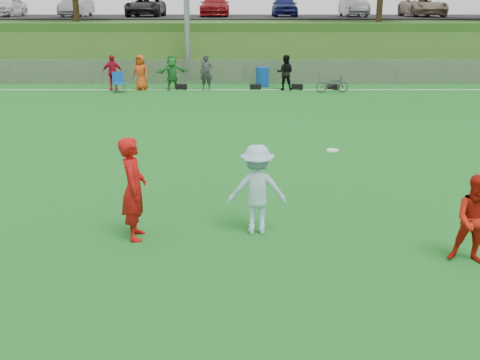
{
  "coord_description": "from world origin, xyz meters",
  "views": [
    {
      "loc": [
        -0.24,
        -8.47,
        4.17
      ],
      "look_at": [
        -0.23,
        0.5,
        1.16
      ],
      "focal_mm": 40.0,
      "sensor_mm": 36.0,
      "label": 1
    }
  ],
  "objects_px": {
    "player_red_left": "(134,189)",
    "player_blue": "(257,190)",
    "recycling_bin": "(262,77)",
    "bicycle": "(332,84)",
    "frisbee": "(332,150)",
    "player_red_center": "(476,220)"
  },
  "relations": [
    {
      "from": "player_red_center",
      "to": "player_blue",
      "type": "xyz_separation_m",
      "value": [
        -3.56,
        1.24,
        0.09
      ]
    },
    {
      "from": "frisbee",
      "to": "bicycle",
      "type": "bearing_deg",
      "value": 80.47
    },
    {
      "from": "player_red_left",
      "to": "player_blue",
      "type": "distance_m",
      "value": 2.25
    },
    {
      "from": "player_red_center",
      "to": "recycling_bin",
      "type": "xyz_separation_m",
      "value": [
        -2.71,
        19.39,
        -0.27
      ]
    },
    {
      "from": "player_red_left",
      "to": "recycling_bin",
      "type": "height_order",
      "value": "player_red_left"
    },
    {
      "from": "player_red_left",
      "to": "bicycle",
      "type": "relative_size",
      "value": 1.22
    },
    {
      "from": "player_red_left",
      "to": "player_red_center",
      "type": "distance_m",
      "value": 5.88
    },
    {
      "from": "player_blue",
      "to": "recycling_bin",
      "type": "relative_size",
      "value": 1.72
    },
    {
      "from": "player_red_center",
      "to": "frisbee",
      "type": "xyz_separation_m",
      "value": [
        -1.98,
        2.49,
        0.5
      ]
    },
    {
      "from": "player_blue",
      "to": "frisbee",
      "type": "relative_size",
      "value": 6.87
    },
    {
      "from": "player_red_left",
      "to": "player_red_center",
      "type": "height_order",
      "value": "player_red_left"
    },
    {
      "from": "frisbee",
      "to": "bicycle",
      "type": "distance_m",
      "value": 15.33
    },
    {
      "from": "player_red_left",
      "to": "frisbee",
      "type": "height_order",
      "value": "player_red_left"
    },
    {
      "from": "player_red_left",
      "to": "frisbee",
      "type": "bearing_deg",
      "value": -74.35
    },
    {
      "from": "recycling_bin",
      "to": "bicycle",
      "type": "relative_size",
      "value": 0.63
    },
    {
      "from": "player_red_left",
      "to": "recycling_bin",
      "type": "xyz_separation_m",
      "value": [
        3.08,
        18.39,
        -0.46
      ]
    },
    {
      "from": "player_blue",
      "to": "recycling_bin",
      "type": "xyz_separation_m",
      "value": [
        0.85,
        18.15,
        -0.36
      ]
    },
    {
      "from": "player_red_center",
      "to": "recycling_bin",
      "type": "bearing_deg",
      "value": 115.49
    },
    {
      "from": "player_blue",
      "to": "frisbee",
      "type": "height_order",
      "value": "player_blue"
    },
    {
      "from": "frisbee",
      "to": "player_blue",
      "type": "bearing_deg",
      "value": -141.61
    },
    {
      "from": "player_red_center",
      "to": "player_red_left",
      "type": "bearing_deg",
      "value": -172.24
    },
    {
      "from": "frisbee",
      "to": "bicycle",
      "type": "height_order",
      "value": "frisbee"
    }
  ]
}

